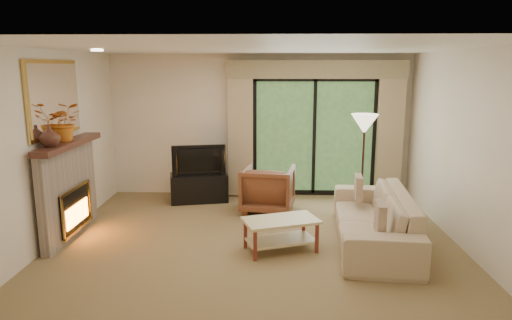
{
  "coord_description": "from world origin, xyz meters",
  "views": [
    {
      "loc": [
        0.21,
        -5.89,
        2.37
      ],
      "look_at": [
        0.0,
        0.3,
        1.1
      ],
      "focal_mm": 32.0,
      "sensor_mm": 36.0,
      "label": 1
    }
  ],
  "objects_px": {
    "sofa": "(373,218)",
    "coffee_table": "(281,235)",
    "media_console": "(199,188)",
    "armchair": "(268,189)"
  },
  "relations": [
    {
      "from": "sofa",
      "to": "coffee_table",
      "type": "xyz_separation_m",
      "value": [
        -1.27,
        -0.32,
        -0.14
      ]
    },
    {
      "from": "media_console",
      "to": "sofa",
      "type": "xyz_separation_m",
      "value": [
        2.68,
        -1.87,
        0.1
      ]
    },
    {
      "from": "media_console",
      "to": "coffee_table",
      "type": "relative_size",
      "value": 1.05
    },
    {
      "from": "armchair",
      "to": "sofa",
      "type": "xyz_separation_m",
      "value": [
        1.45,
        -1.34,
        -0.03
      ]
    },
    {
      "from": "sofa",
      "to": "armchair",
      "type": "bearing_deg",
      "value": -127.54
    },
    {
      "from": "armchair",
      "to": "coffee_table",
      "type": "distance_m",
      "value": 1.68
    },
    {
      "from": "coffee_table",
      "to": "sofa",
      "type": "bearing_deg",
      "value": -5.43
    },
    {
      "from": "media_console",
      "to": "coffee_table",
      "type": "bearing_deg",
      "value": -69.15
    },
    {
      "from": "media_console",
      "to": "sofa",
      "type": "height_order",
      "value": "sofa"
    },
    {
      "from": "media_console",
      "to": "sofa",
      "type": "bearing_deg",
      "value": -46.91
    }
  ]
}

